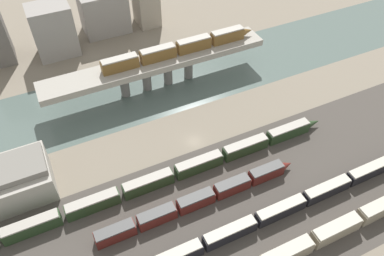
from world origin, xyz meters
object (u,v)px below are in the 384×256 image
object	(u,v)px
train_on_bridge	(180,48)
train_yard_mid	(261,219)
train_yard_far	(200,199)
train_yard_outer	(154,181)
train_yard_near	(363,216)

from	to	relation	value
train_on_bridge	train_yard_mid	distance (m)	57.22
train_yard_mid	train_yard_far	xyz separation A→B (m)	(-10.13, 10.60, -0.01)
train_yard_mid	train_yard_outer	world-z (taller)	train_yard_outer
train_on_bridge	train_yard_outer	size ratio (longest dim) A/B	0.51
train_yard_near	train_yard_mid	xyz separation A→B (m)	(-21.16, 9.41, -0.23)
train_on_bridge	train_yard_near	bearing A→B (deg)	-76.27
train_yard_mid	train_yard_outer	xyz separation A→B (m)	(-18.16, 19.96, 0.11)
train_yard_outer	train_on_bridge	bearing A→B (deg)	57.15
train_on_bridge	train_yard_far	distance (m)	49.04
train_yard_near	train_yard_far	size ratio (longest dim) A/B	1.08
train_yard_outer	train_yard_far	bearing A→B (deg)	-49.37
train_on_bridge	train_yard_outer	bearing A→B (deg)	-122.85
train_yard_near	train_yard_mid	distance (m)	23.16
train_yard_mid	train_yard_far	distance (m)	14.66
train_yard_far	train_yard_near	bearing A→B (deg)	-32.61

